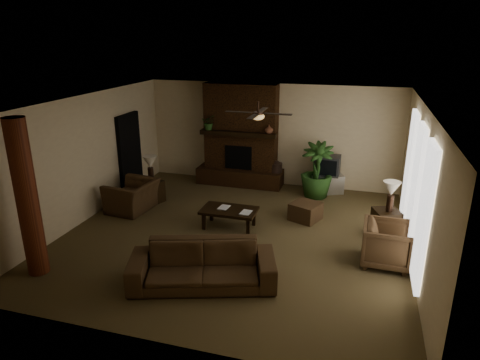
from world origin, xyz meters
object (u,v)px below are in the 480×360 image
(sofa, at_px, (202,259))
(coffee_table, at_px, (229,212))
(armchair_left, at_px, (132,191))
(floor_plant, at_px, (316,182))
(side_table_left, at_px, (152,192))
(lamp_right, at_px, (391,191))
(armchair_right, at_px, (387,242))
(log_column, at_px, (27,199))
(ottoman, at_px, (306,211))
(floor_vase, at_px, (276,172))
(tv_stand, at_px, (326,183))
(side_table_right, at_px, (386,222))
(lamp_left, at_px, (150,164))

(sofa, relative_size, coffee_table, 2.04)
(armchair_left, height_order, floor_plant, armchair_left)
(side_table_left, distance_m, lamp_right, 5.71)
(armchair_right, bearing_deg, floor_plant, 29.42)
(log_column, height_order, floor_plant, log_column)
(ottoman, distance_m, floor_plant, 1.54)
(log_column, xyz_separation_m, armchair_left, (0.20, 3.00, -0.91))
(coffee_table, height_order, floor_vase, floor_vase)
(armchair_left, xyz_separation_m, floor_plant, (4.12, 2.14, -0.08))
(log_column, height_order, coffee_table, log_column)
(ottoman, xyz_separation_m, side_table_left, (-3.89, -0.00, 0.08))
(armchair_left, relative_size, tv_stand, 1.31)
(ottoman, relative_size, side_table_right, 1.09)
(armchair_left, bearing_deg, tv_stand, 126.17)
(sofa, relative_size, floor_plant, 1.69)
(sofa, bearing_deg, side_table_left, 111.48)
(tv_stand, xyz_separation_m, floor_plant, (-0.23, -0.41, 0.16))
(coffee_table, xyz_separation_m, floor_plant, (1.60, 2.41, 0.03))
(sofa, distance_m, side_table_left, 4.08)
(log_column, relative_size, side_table_right, 5.09)
(log_column, xyz_separation_m, ottoman, (4.28, 3.61, -1.20))
(log_column, distance_m, side_table_left, 3.80)
(armchair_left, xyz_separation_m, armchair_right, (5.78, -0.98, -0.04))
(log_column, xyz_separation_m, side_table_right, (6.01, 3.32, -1.12))
(sofa, distance_m, armchair_left, 3.76)
(coffee_table, xyz_separation_m, lamp_right, (3.32, 0.56, 0.63))
(floor_vase, xyz_separation_m, side_table_right, (2.83, -2.23, -0.16))
(armchair_left, height_order, side_table_right, armchair_left)
(log_column, relative_size, lamp_right, 4.31)
(sofa, height_order, side_table_right, sofa)
(lamp_left, xyz_separation_m, lamp_right, (5.66, -0.36, 0.00))
(side_table_right, bearing_deg, floor_vase, 141.73)
(coffee_table, xyz_separation_m, lamp_left, (-2.34, 0.92, 0.63))
(log_column, relative_size, floor_plant, 1.93)
(lamp_left, relative_size, side_table_right, 1.18)
(floor_plant, height_order, side_table_left, floor_plant)
(coffee_table, bearing_deg, ottoman, 29.70)
(sofa, bearing_deg, floor_plant, 56.00)
(armchair_right, distance_m, floor_vase, 4.51)
(coffee_table, bearing_deg, log_column, -135.00)
(log_column, height_order, ottoman, log_column)
(sofa, bearing_deg, lamp_left, 111.19)
(log_column, xyz_separation_m, coffee_table, (2.72, 2.72, -1.03))
(ottoman, height_order, side_table_left, side_table_left)
(coffee_table, bearing_deg, armchair_right, -12.23)
(log_column, xyz_separation_m, tv_stand, (4.55, 5.55, -1.15))
(lamp_right, bearing_deg, floor_plant, 132.89)
(lamp_left, bearing_deg, sofa, -50.94)
(coffee_table, distance_m, lamp_right, 3.43)
(coffee_table, distance_m, floor_vase, 2.86)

